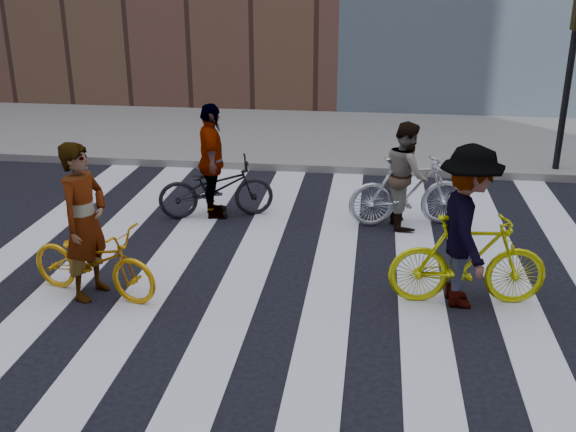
% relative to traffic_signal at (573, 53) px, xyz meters
% --- Properties ---
extents(ground, '(100.00, 100.00, 0.00)m').
position_rel_traffic_signal_xyz_m(ground, '(-4.40, -5.32, -2.28)').
color(ground, black).
rests_on(ground, ground).
extents(sidewalk_far, '(100.00, 5.00, 0.15)m').
position_rel_traffic_signal_xyz_m(sidewalk_far, '(-4.40, 2.18, -2.20)').
color(sidewalk_far, gray).
rests_on(sidewalk_far, ground).
extents(zebra_crosswalk, '(8.25, 10.00, 0.01)m').
position_rel_traffic_signal_xyz_m(zebra_crosswalk, '(-4.40, -5.32, -2.27)').
color(zebra_crosswalk, silver).
rests_on(zebra_crosswalk, ground).
extents(traffic_signal, '(0.22, 0.42, 3.33)m').
position_rel_traffic_signal_xyz_m(traffic_signal, '(0.00, 0.00, 0.00)').
color(traffic_signal, black).
rests_on(traffic_signal, ground).
extents(bike_yellow_left, '(1.81, 1.01, 0.90)m').
position_rel_traffic_signal_xyz_m(bike_yellow_left, '(-6.65, -5.67, -1.83)').
color(bike_yellow_left, orange).
rests_on(bike_yellow_left, ground).
extents(bike_silver_mid, '(1.87, 0.89, 1.09)m').
position_rel_traffic_signal_xyz_m(bike_silver_mid, '(-2.85, -2.85, -1.74)').
color(bike_silver_mid, silver).
rests_on(bike_silver_mid, ground).
extents(bike_yellow_right, '(1.86, 0.68, 1.10)m').
position_rel_traffic_signal_xyz_m(bike_yellow_right, '(-2.25, -5.29, -1.73)').
color(bike_yellow_right, '#CACE0B').
rests_on(bike_yellow_right, ground).
extents(bike_dark_rear, '(1.90, 1.11, 0.94)m').
position_rel_traffic_signal_xyz_m(bike_dark_rear, '(-5.81, -2.85, -1.81)').
color(bike_dark_rear, black).
rests_on(bike_dark_rear, ground).
extents(rider_left, '(0.61, 0.78, 1.89)m').
position_rel_traffic_signal_xyz_m(rider_left, '(-6.70, -5.67, -1.33)').
color(rider_left, slate).
rests_on(rider_left, ground).
extents(rider_mid, '(0.76, 0.89, 1.61)m').
position_rel_traffic_signal_xyz_m(rider_mid, '(-2.90, -2.85, -1.48)').
color(rider_mid, slate).
rests_on(rider_mid, ground).
extents(rider_right, '(0.82, 1.30, 1.91)m').
position_rel_traffic_signal_xyz_m(rider_right, '(-2.30, -5.29, -1.32)').
color(rider_right, slate).
rests_on(rider_right, ground).
extents(rider_rear, '(0.72, 1.14, 1.80)m').
position_rel_traffic_signal_xyz_m(rider_rear, '(-5.86, -2.85, -1.38)').
color(rider_rear, slate).
rests_on(rider_rear, ground).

